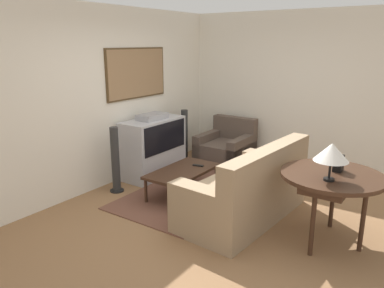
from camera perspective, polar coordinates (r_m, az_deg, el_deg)
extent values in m
plane|color=#8E6642|center=(4.87, 4.76, -11.18)|extent=(12.00, 12.00, 0.00)
cube|color=silver|center=(5.78, -13.66, 6.72)|extent=(12.00, 0.06, 2.70)
cube|color=#4C381E|center=(6.22, -8.43, 10.62)|extent=(1.33, 0.03, 0.81)
cube|color=#93704C|center=(6.21, -8.31, 10.62)|extent=(1.28, 0.01, 0.76)
cube|color=silver|center=(6.83, 16.26, 7.80)|extent=(0.06, 12.00, 2.70)
cube|color=brown|center=(5.55, -0.49, -7.60)|extent=(2.21, 1.42, 0.01)
cube|color=#B7B7BC|center=(6.31, -5.87, -2.83)|extent=(1.12, 0.52, 0.43)
cube|color=#B7B7BC|center=(6.18, -5.99, 1.38)|extent=(1.12, 0.52, 0.52)
cube|color=black|center=(6.01, -4.06, 1.04)|extent=(1.00, 0.01, 0.46)
cube|color=#9E9EA3|center=(6.11, -6.07, 4.18)|extent=(0.50, 0.29, 0.09)
cube|color=#9E8466|center=(4.85, 7.71, -8.30)|extent=(1.92, 1.02, 0.47)
cube|color=#9E8466|center=(4.53, 11.53, -3.66)|extent=(1.87, 0.35, 0.50)
cube|color=#9E8466|center=(5.49, 12.16, -4.79)|extent=(0.30, 0.90, 0.63)
cube|color=#9E8466|center=(4.21, 1.91, -10.81)|extent=(0.30, 0.90, 0.63)
cube|color=#715F49|center=(4.97, 12.38, -2.97)|extent=(0.37, 0.15, 0.34)
cube|color=#715F49|center=(4.27, 7.29, -5.76)|extent=(0.37, 0.15, 0.34)
cube|color=brown|center=(6.91, 5.05, -1.32)|extent=(0.92, 0.87, 0.40)
cube|color=brown|center=(7.12, 6.57, 2.51)|extent=(0.19, 0.86, 0.41)
cube|color=brown|center=(7.06, 2.59, -0.33)|extent=(0.91, 0.17, 0.54)
cube|color=brown|center=(6.73, 7.66, -1.22)|extent=(0.91, 0.17, 0.54)
cube|color=#3D2619|center=(5.41, -1.43, -4.15)|extent=(1.14, 0.61, 0.04)
cylinder|color=#3D2619|center=(4.95, -2.58, -8.46)|extent=(0.04, 0.04, 0.35)
cylinder|color=#3D2619|center=(5.75, 3.70, -5.03)|extent=(0.04, 0.04, 0.35)
cylinder|color=#3D2619|center=(5.25, -7.05, -7.14)|extent=(0.04, 0.04, 0.35)
cylinder|color=#3D2619|center=(6.01, -0.46, -4.08)|extent=(0.04, 0.04, 0.35)
cylinder|color=#3D2619|center=(4.29, 20.58, -4.54)|extent=(1.09, 1.09, 0.04)
cube|color=#3D2619|center=(4.31, 20.50, -5.31)|extent=(0.93, 0.44, 0.08)
cylinder|color=#3D2619|center=(4.12, 17.93, -11.24)|extent=(0.05, 0.05, 0.76)
cylinder|color=#3D2619|center=(4.79, 20.66, -7.64)|extent=(0.05, 0.05, 0.76)
cylinder|color=#3D2619|center=(4.38, 24.62, -10.26)|extent=(0.05, 0.05, 0.76)
cylinder|color=black|center=(4.07, 20.13, -5.08)|extent=(0.11, 0.11, 0.02)
cylinder|color=black|center=(4.01, 20.36, -2.68)|extent=(0.02, 0.02, 0.33)
cone|color=silver|center=(3.98, 20.50, -1.16)|extent=(0.35, 0.35, 0.18)
cube|color=black|center=(4.37, 21.43, -2.76)|extent=(0.14, 0.09, 0.18)
cylinder|color=white|center=(4.35, 22.08, -2.46)|extent=(0.09, 0.01, 0.09)
cube|color=black|center=(5.56, 0.93, -3.28)|extent=(0.08, 0.17, 0.02)
cylinder|color=black|center=(5.78, -11.35, -6.95)|extent=(0.21, 0.21, 0.02)
cylinder|color=#2D2D2D|center=(5.62, -11.60, -2.38)|extent=(0.12, 0.12, 0.99)
cylinder|color=black|center=(7.01, -1.13, -2.64)|extent=(0.21, 0.21, 0.02)
cylinder|color=#2D2D2D|center=(6.88, -1.15, 1.19)|extent=(0.12, 0.12, 0.99)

